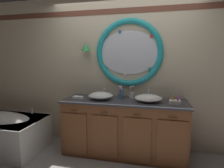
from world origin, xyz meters
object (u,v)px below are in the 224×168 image
object	(u,v)px
sink_basin_left	(101,96)
toothbrush_holder_right	(132,95)
toothbrush_holder_left	(120,95)
soap_dispenser	(121,93)
folded_hand_towel	(78,97)
toiletry_basket	(175,102)
sink_basin_right	(148,98)

from	to	relation	value
sink_basin_left	toothbrush_holder_right	world-z (taller)	toothbrush_holder_right
toothbrush_holder_left	soap_dispenser	world-z (taller)	toothbrush_holder_left
soap_dispenser	folded_hand_towel	bearing A→B (deg)	-159.45
folded_hand_towel	toiletry_basket	world-z (taller)	toiletry_basket
toothbrush_holder_left	sink_basin_left	bearing A→B (deg)	-155.86
sink_basin_left	sink_basin_right	bearing A→B (deg)	-0.00
sink_basin_left	toothbrush_holder_left	distance (m)	0.33
toothbrush_holder_left	folded_hand_towel	distance (m)	0.71
toothbrush_holder_left	folded_hand_towel	xyz separation A→B (m)	(-0.70, -0.13, -0.04)
toothbrush_holder_left	toiletry_basket	world-z (taller)	toothbrush_holder_left
folded_hand_towel	toiletry_basket	size ratio (longest dim) A/B	1.07
toothbrush_holder_left	toiletry_basket	xyz separation A→B (m)	(0.84, -0.18, -0.02)
toothbrush_holder_right	toiletry_basket	world-z (taller)	toothbrush_holder_right
toothbrush_holder_left	toiletry_basket	size ratio (longest dim) A/B	1.39
soap_dispenser	folded_hand_towel	xyz separation A→B (m)	(-0.68, -0.26, -0.05)
sink_basin_left	folded_hand_towel	xyz separation A→B (m)	(-0.40, -0.00, -0.05)
sink_basin_right	folded_hand_towel	bearing A→B (deg)	-179.91
toothbrush_holder_right	soap_dispenser	size ratio (longest dim) A/B	1.40
sink_basin_right	toothbrush_holder_left	distance (m)	0.48
sink_basin_left	sink_basin_right	world-z (taller)	sink_basin_left
sink_basin_left	toothbrush_holder_right	distance (m)	0.52
sink_basin_right	soap_dispenser	world-z (taller)	soap_dispenser
soap_dispenser	folded_hand_towel	world-z (taller)	soap_dispenser
toothbrush_holder_left	sink_basin_right	bearing A→B (deg)	-16.26
sink_basin_right	folded_hand_towel	distance (m)	1.15
sink_basin_left	toothbrush_holder_right	xyz separation A→B (m)	(0.47, 0.21, -0.01)
sink_basin_right	toiletry_basket	bearing A→B (deg)	-7.72
soap_dispenser	toothbrush_holder_left	bearing A→B (deg)	-84.22
toothbrush_holder_right	folded_hand_towel	distance (m)	0.90
sink_basin_right	folded_hand_towel	world-z (taller)	sink_basin_right
sink_basin_right	toothbrush_holder_right	size ratio (longest dim) A/B	1.97
sink_basin_left	soap_dispenser	size ratio (longest dim) A/B	2.64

